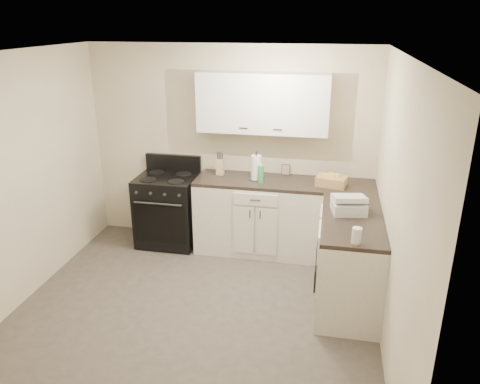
% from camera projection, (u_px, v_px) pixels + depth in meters
% --- Properties ---
extents(floor, '(3.60, 3.60, 0.00)m').
position_uv_depth(floor, '(193.00, 314.00, 4.68)').
color(floor, '#473F38').
rests_on(floor, ground).
extents(ceiling, '(3.60, 3.60, 0.00)m').
position_uv_depth(ceiling, '(182.00, 55.00, 3.80)').
color(ceiling, white).
rests_on(ceiling, wall_back).
extents(wall_back, '(3.60, 0.00, 3.60)m').
position_uv_depth(wall_back, '(230.00, 147.00, 5.89)').
color(wall_back, beige).
rests_on(wall_back, ground).
extents(wall_right, '(0.00, 3.60, 3.60)m').
position_uv_depth(wall_right, '(395.00, 213.00, 3.91)').
color(wall_right, beige).
rests_on(wall_right, ground).
extents(wall_left, '(0.00, 3.60, 3.60)m').
position_uv_depth(wall_left, '(12.00, 185.00, 4.57)').
color(wall_left, beige).
rests_on(wall_left, ground).
extents(wall_front, '(3.60, 0.00, 3.60)m').
position_uv_depth(wall_front, '(92.00, 313.00, 2.59)').
color(wall_front, beige).
rests_on(wall_front, ground).
extents(base_cabinets_back, '(1.55, 0.60, 0.90)m').
position_uv_depth(base_cabinets_back, '(259.00, 217.00, 5.82)').
color(base_cabinets_back, silver).
rests_on(base_cabinets_back, floor).
extents(base_cabinets_right, '(0.60, 1.90, 0.90)m').
position_uv_depth(base_cabinets_right, '(348.00, 248.00, 5.03)').
color(base_cabinets_right, silver).
rests_on(base_cabinets_right, floor).
extents(countertop_back, '(1.55, 0.60, 0.04)m').
position_uv_depth(countertop_back, '(260.00, 181.00, 5.66)').
color(countertop_back, black).
rests_on(countertop_back, base_cabinets_back).
extents(countertop_right, '(0.60, 1.90, 0.04)m').
position_uv_depth(countertop_right, '(352.00, 208.00, 4.87)').
color(countertop_right, black).
rests_on(countertop_right, base_cabinets_right).
extents(upper_cabinets, '(1.55, 0.30, 0.70)m').
position_uv_depth(upper_cabinets, '(263.00, 103.00, 5.47)').
color(upper_cabinets, white).
rests_on(upper_cabinets, wall_back).
extents(stove, '(0.74, 0.63, 0.89)m').
position_uv_depth(stove, '(168.00, 210.00, 6.01)').
color(stove, black).
rests_on(stove, floor).
extents(knife_block, '(0.09, 0.08, 0.20)m').
position_uv_depth(knife_block, '(220.00, 167.00, 5.81)').
color(knife_block, tan).
rests_on(knife_block, countertop_back).
extents(paper_towel, '(0.14, 0.14, 0.30)m').
position_uv_depth(paper_towel, '(256.00, 168.00, 5.60)').
color(paper_towel, white).
rests_on(paper_towel, countertop_back).
extents(soap_bottle, '(0.08, 0.08, 0.21)m').
position_uv_depth(soap_bottle, '(261.00, 174.00, 5.53)').
color(soap_bottle, '#3B9B55').
rests_on(soap_bottle, countertop_back).
extents(picture_frame, '(0.11, 0.04, 0.13)m').
position_uv_depth(picture_frame, '(286.00, 170.00, 5.81)').
color(picture_frame, black).
rests_on(picture_frame, countertop_back).
extents(wicker_basket, '(0.38, 0.29, 0.11)m').
position_uv_depth(wicker_basket, '(331.00, 181.00, 5.43)').
color(wicker_basket, tan).
rests_on(wicker_basket, countertop_right).
extents(countertop_grill, '(0.37, 0.35, 0.12)m').
position_uv_depth(countertop_grill, '(348.00, 207.00, 4.70)').
color(countertop_grill, silver).
rests_on(countertop_grill, countertop_right).
extents(glass_jar, '(0.09, 0.09, 0.14)m').
position_uv_depth(glass_jar, '(357.00, 235.00, 4.05)').
color(glass_jar, silver).
rests_on(glass_jar, countertop_right).
extents(oven_mitt_near, '(0.02, 0.13, 0.23)m').
position_uv_depth(oven_mitt_near, '(315.00, 279.00, 4.46)').
color(oven_mitt_near, black).
rests_on(oven_mitt_near, base_cabinets_right).
extents(oven_mitt_far, '(0.02, 0.16, 0.28)m').
position_uv_depth(oven_mitt_far, '(317.00, 256.00, 4.83)').
color(oven_mitt_far, black).
rests_on(oven_mitt_far, base_cabinets_right).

